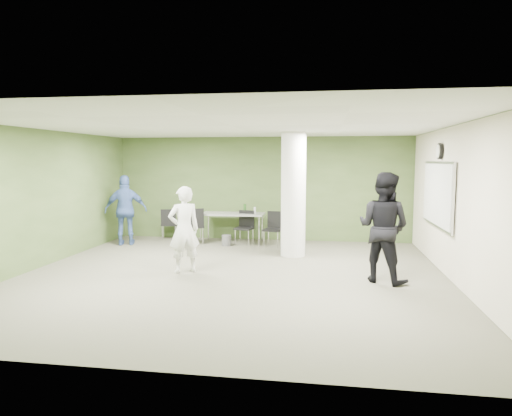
% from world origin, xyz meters
% --- Properties ---
extents(floor, '(8.00, 8.00, 0.00)m').
position_xyz_m(floor, '(0.00, 0.00, 0.00)').
color(floor, '#4F4E3E').
rests_on(floor, ground).
extents(ceiling, '(8.00, 8.00, 0.00)m').
position_xyz_m(ceiling, '(0.00, 0.00, 2.80)').
color(ceiling, white).
rests_on(ceiling, wall_back).
extents(wall_back, '(8.00, 2.80, 0.02)m').
position_xyz_m(wall_back, '(0.00, 4.00, 1.40)').
color(wall_back, '#3C5226').
rests_on(wall_back, floor).
extents(wall_left, '(0.02, 8.00, 2.80)m').
position_xyz_m(wall_left, '(-4.00, 0.00, 1.40)').
color(wall_left, '#3C5226').
rests_on(wall_left, floor).
extents(wall_right_cream, '(0.02, 8.00, 2.80)m').
position_xyz_m(wall_right_cream, '(4.00, 0.00, 1.40)').
color(wall_right_cream, beige).
rests_on(wall_right_cream, floor).
extents(column, '(0.56, 0.56, 2.80)m').
position_xyz_m(column, '(1.00, 2.00, 1.40)').
color(column, silver).
rests_on(column, floor).
extents(whiteboard, '(0.05, 2.30, 1.30)m').
position_xyz_m(whiteboard, '(3.92, 1.20, 1.50)').
color(whiteboard, silver).
rests_on(whiteboard, wall_right_cream).
extents(wall_clock, '(0.06, 0.32, 0.32)m').
position_xyz_m(wall_clock, '(3.92, 1.20, 2.35)').
color(wall_clock, black).
rests_on(wall_clock, wall_right_cream).
extents(folding_table, '(1.65, 0.73, 1.03)m').
position_xyz_m(folding_table, '(-0.68, 3.41, 0.73)').
color(folding_table, gray).
rests_on(folding_table, floor).
extents(wastebasket, '(0.24, 0.24, 0.27)m').
position_xyz_m(wastebasket, '(-0.76, 2.93, 0.14)').
color(wastebasket, '#4C4C4C').
rests_on(wastebasket, floor).
extents(chair_back_left, '(0.52, 0.52, 0.85)m').
position_xyz_m(chair_back_left, '(-2.52, 3.58, 0.49)').
color(chair_back_left, black).
rests_on(chair_back_left, floor).
extents(chair_back_right, '(0.62, 0.62, 0.95)m').
position_xyz_m(chair_back_right, '(-1.62, 2.99, 0.55)').
color(chair_back_right, black).
rests_on(chair_back_right, floor).
extents(chair_table_left, '(0.50, 0.50, 0.87)m').
position_xyz_m(chair_table_left, '(-0.33, 3.22, 0.51)').
color(chair_table_left, black).
rests_on(chair_table_left, floor).
extents(chair_table_right, '(0.51, 0.51, 0.88)m').
position_xyz_m(chair_table_right, '(0.44, 3.08, 0.51)').
color(chair_table_right, black).
rests_on(chair_table_right, floor).
extents(woman_white, '(0.73, 0.67, 1.68)m').
position_xyz_m(woman_white, '(-0.97, 0.10, 0.84)').
color(woman_white, silver).
rests_on(woman_white, floor).
extents(man_black, '(1.20, 1.13, 1.97)m').
position_xyz_m(man_black, '(2.75, -0.00, 0.98)').
color(man_black, black).
rests_on(man_black, floor).
extents(man_blue, '(1.14, 0.75, 1.80)m').
position_xyz_m(man_blue, '(-3.34, 2.67, 0.90)').
color(man_blue, '#3B5793').
rests_on(man_blue, floor).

